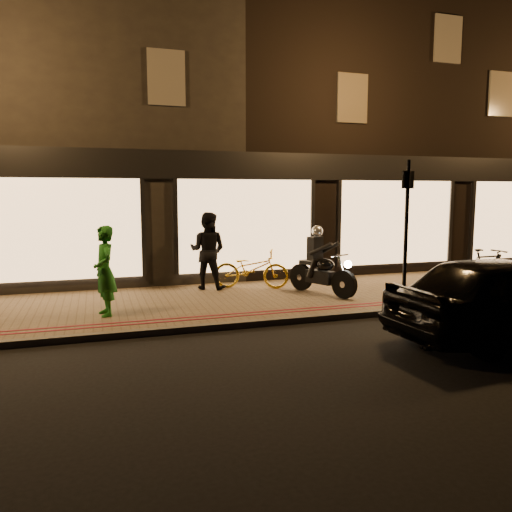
% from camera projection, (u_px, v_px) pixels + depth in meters
% --- Properties ---
extents(ground, '(90.00, 90.00, 0.00)m').
position_uv_depth(ground, '(307.00, 323.00, 9.47)').
color(ground, black).
rests_on(ground, ground).
extents(sidewalk, '(50.00, 4.00, 0.12)m').
position_uv_depth(sidewalk, '(271.00, 299.00, 11.35)').
color(sidewalk, brown).
rests_on(sidewalk, ground).
extents(kerb_stone, '(50.00, 0.14, 0.12)m').
position_uv_depth(kerb_stone, '(306.00, 319.00, 9.51)').
color(kerb_stone, '#59544C').
rests_on(kerb_stone, ground).
extents(red_kerb_lines, '(50.00, 0.26, 0.01)m').
position_uv_depth(red_kerb_lines, '(296.00, 310.00, 9.98)').
color(red_kerb_lines, maroon).
rests_on(red_kerb_lines, sidewalk).
extents(building_row, '(48.00, 10.11, 8.50)m').
position_uv_depth(building_row, '(205.00, 141.00, 17.42)').
color(building_row, black).
rests_on(building_row, ground).
extents(motorcycle, '(0.94, 1.82, 1.59)m').
position_uv_depth(motorcycle, '(321.00, 268.00, 11.53)').
color(motorcycle, black).
rests_on(motorcycle, sidewalk).
extents(sign_post, '(0.34, 0.13, 3.00)m').
position_uv_depth(sign_post, '(406.00, 225.00, 10.18)').
color(sign_post, black).
rests_on(sign_post, sidewalk).
extents(bicycle_gold, '(1.94, 1.33, 0.97)m').
position_uv_depth(bicycle_gold, '(251.00, 269.00, 12.24)').
color(bicycle_gold, yellow).
rests_on(bicycle_gold, sidewalk).
extents(bicycle_dark, '(1.73, 0.55, 1.03)m').
position_uv_depth(bicycle_dark, '(487.00, 270.00, 11.90)').
color(bicycle_dark, black).
rests_on(bicycle_dark, sidewalk).
extents(person_green, '(0.54, 0.70, 1.72)m').
position_uv_depth(person_green, '(105.00, 271.00, 9.48)').
color(person_green, '#1B671C').
rests_on(person_green, sidewalk).
extents(person_dark, '(1.14, 1.07, 1.87)m').
position_uv_depth(person_dark, '(208.00, 251.00, 12.14)').
color(person_dark, black).
rests_on(person_dark, sidewalk).
extents(parked_car, '(4.40, 2.06, 1.46)m').
position_uv_depth(parked_car, '(508.00, 297.00, 8.35)').
color(parked_car, black).
rests_on(parked_car, ground).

